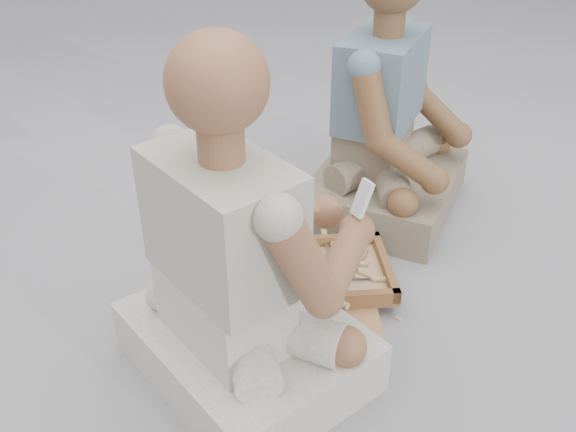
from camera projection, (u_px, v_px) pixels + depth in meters
name	position (u px, v px, depth m)	size (l,w,h in m)	color
ground	(315.00, 314.00, 2.08)	(60.00, 60.00, 0.00)	gray
carved_panel	(276.00, 306.00, 2.08)	(0.64, 0.43, 0.04)	#AB7842
tool_tray	(325.00, 272.00, 2.16)	(0.52, 0.46, 0.06)	brown
chisel_0	(338.00, 274.00, 2.15)	(0.20, 0.12, 0.02)	silver
chisel_1	(334.00, 298.00, 2.03)	(0.10, 0.21, 0.02)	silver
chisel_2	(376.00, 280.00, 2.12)	(0.21, 0.10, 0.02)	silver
chisel_3	(352.00, 262.00, 2.20)	(0.18, 0.15, 0.02)	silver
chisel_4	(361.00, 258.00, 2.22)	(0.17, 0.16, 0.02)	silver
chisel_5	(354.00, 243.00, 2.28)	(0.22, 0.07, 0.02)	silver
chisel_6	(334.00, 246.00, 2.27)	(0.08, 0.22, 0.02)	silver
chisel_7	(325.00, 238.00, 2.31)	(0.09, 0.21, 0.02)	silver
chisel_8	(362.00, 273.00, 2.15)	(0.13, 0.20, 0.02)	silver
wood_chip_0	(324.00, 329.00, 2.02)	(0.02, 0.01, 0.00)	tan
wood_chip_1	(399.00, 318.00, 2.06)	(0.02, 0.01, 0.00)	tan
wood_chip_2	(389.00, 240.00, 2.43)	(0.02, 0.01, 0.00)	tan
wood_chip_3	(303.00, 299.00, 2.14)	(0.02, 0.01, 0.00)	tan
wood_chip_4	(320.00, 292.00, 2.17)	(0.02, 0.01, 0.00)	tan
wood_chip_5	(372.00, 244.00, 2.41)	(0.02, 0.01, 0.00)	tan
wood_chip_6	(346.00, 323.00, 2.04)	(0.02, 0.01, 0.00)	tan
wood_chip_7	(197.00, 250.00, 2.37)	(0.02, 0.01, 0.00)	tan
wood_chip_8	(377.00, 254.00, 2.36)	(0.02, 0.01, 0.00)	tan
wood_chip_9	(249.00, 281.00, 2.22)	(0.02, 0.01, 0.00)	tan
wood_chip_10	(268.00, 314.00, 2.08)	(0.02, 0.01, 0.00)	tan
craftsman	(242.00, 275.00, 1.70)	(0.75, 0.76, 1.00)	silver
companion	(388.00, 131.00, 2.46)	(0.83, 0.82, 1.01)	#7A6E58
mobile_phone	(362.00, 198.00, 1.78)	(0.06, 0.05, 0.11)	silver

